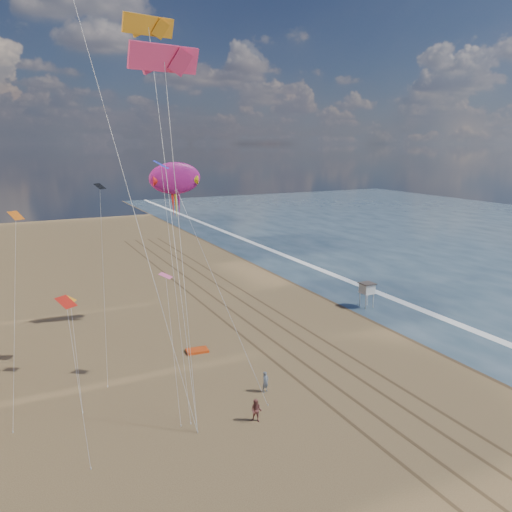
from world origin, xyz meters
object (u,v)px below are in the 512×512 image
at_px(lifeguard_stand, 367,289).
at_px(show_kite, 175,179).
at_px(grounded_kite, 197,351).
at_px(kite_flyer_b, 256,411).
at_px(kite_flyer_a, 265,382).

xyz_separation_m(lifeguard_stand, show_kite, (-23.84, 4.38, 14.56)).
relative_size(lifeguard_stand, grounded_kite, 1.50).
xyz_separation_m(show_kite, kite_flyer_b, (-1.23, -22.66, -16.16)).
distance_m(show_kite, kite_flyer_b, 27.86).
relative_size(lifeguard_stand, kite_flyer_a, 1.78).
height_order(lifeguard_stand, kite_flyer_b, lifeguard_stand).
distance_m(grounded_kite, kite_flyer_b, 14.54).
bearing_deg(grounded_kite, lifeguard_stand, 14.54).
bearing_deg(show_kite, lifeguard_stand, -10.40).
xyz_separation_m(kite_flyer_a, kite_flyer_b, (-2.80, -3.89, -0.00)).
distance_m(grounded_kite, show_kite, 18.83).
bearing_deg(kite_flyer_b, lifeguard_stand, 79.02).
bearing_deg(grounded_kite, kite_flyer_b, -85.78).
relative_size(lifeguard_stand, kite_flyer_b, 1.78).
bearing_deg(show_kite, kite_flyer_a, -85.21).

